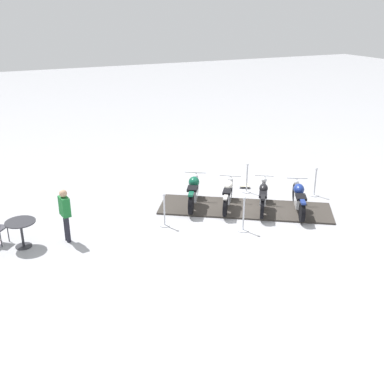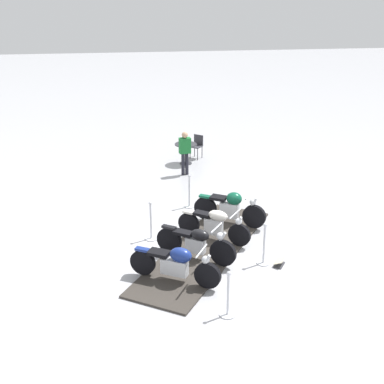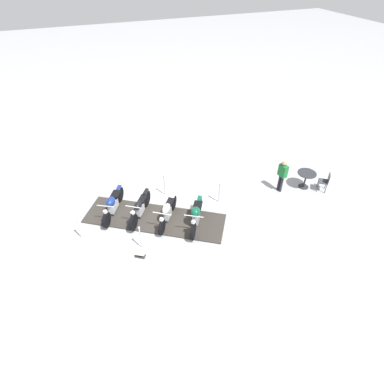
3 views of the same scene
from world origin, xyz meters
name	(u,v)px [view 1 (image 1 of 3)]	position (x,y,z in m)	size (l,w,h in m)	color
ground_plane	(245,209)	(0.00, 0.00, 0.00)	(80.00, 80.00, 0.00)	#B2B2B7
display_platform	(245,209)	(0.00, 0.00, 0.03)	(5.64, 1.63, 0.05)	#38332D
motorcycle_navy	(299,197)	(1.47, -0.90, 0.52)	(1.22, 2.01, 0.91)	black
motorcycle_black	(263,196)	(0.50, -0.29, 0.50)	(1.31, 1.84, 0.99)	black
motorcycle_cream	(228,193)	(-0.46, 0.34, 0.52)	(1.31, 1.77, 0.90)	black
motorcycle_forest	(194,191)	(-1.43, 0.96, 0.54)	(1.22, 1.89, 0.98)	black
stanchion_left_rear	(164,215)	(-2.87, -0.02, 0.35)	(0.32, 0.32, 1.06)	silver
stanchion_right_front	(315,187)	(2.87, 0.02, 0.32)	(0.35, 0.35, 1.04)	silver
stanchion_left_mid	(243,221)	(-0.86, -1.32, 0.33)	(0.36, 0.36, 1.09)	silver
stanchion_right_mid	(247,183)	(0.86, 1.32, 0.35)	(0.33, 0.33, 1.09)	silver
info_placard	(245,186)	(1.01, 1.69, 0.06)	(0.42, 0.37, 0.18)	#333338
cafe_table	(21,228)	(-6.97, 0.39, 0.59)	(0.83, 0.83, 0.78)	#2D2D33
bystander_person	(65,211)	(-5.76, 0.21, 0.94)	(0.28, 0.43, 1.58)	#23232D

